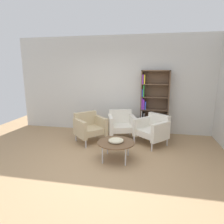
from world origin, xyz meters
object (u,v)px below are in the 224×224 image
decorative_bowl (116,140)px  armchair_corner_red (153,129)px  bookshelf_tall (152,104)px  armchair_by_bookshelf (89,127)px  coffee_table_low (116,143)px  armchair_near_window (121,124)px

decorative_bowl → armchair_corner_red: 1.31m
bookshelf_tall → decorative_bowl: 2.08m
bookshelf_tall → armchair_by_bookshelf: (-1.64, -0.94, -0.52)m
coffee_table_low → armchair_corner_red: armchair_corner_red is taller
bookshelf_tall → armchair_near_window: size_ratio=2.20×
bookshelf_tall → decorative_bowl: (-0.75, -1.87, -0.50)m
armchair_by_bookshelf → bookshelf_tall: bearing=-16.0°
bookshelf_tall → armchair_corner_red: bearing=-87.9°
decorative_bowl → armchair_near_window: 1.36m
decorative_bowl → armchair_corner_red: bearing=53.1°
decorative_bowl → armchair_near_window: bearing=93.7°
armchair_by_bookshelf → armchair_corner_red: size_ratio=1.00×
coffee_table_low → armchair_near_window: bearing=93.7°
bookshelf_tall → armchair_by_bookshelf: bearing=-150.1°
decorative_bowl → armchair_by_bookshelf: bearing=133.6°
armchair_by_bookshelf → armchair_corner_red: 1.67m
armchair_corner_red → bookshelf_tall: bearing=134.1°
armchair_near_window → decorative_bowl: bearing=-102.7°
bookshelf_tall → coffee_table_low: bookshelf_tall is taller
bookshelf_tall → armchair_corner_red: 0.97m
bookshelf_tall → coffee_table_low: 2.09m
coffee_table_low → armchair_corner_red: size_ratio=0.84×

